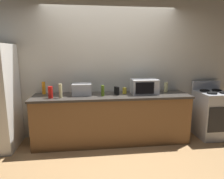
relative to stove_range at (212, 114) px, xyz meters
The scene contains 13 objects.
ground_plane 2.09m from the stove_range, 168.70° to the right, with size 8.00×8.00×0.00m, color #A87F51.
back_wall 2.23m from the stove_range, 168.41° to the left, with size 6.40×0.10×2.70m, color beige.
counter_run 2.00m from the stove_range, behind, with size 2.84×0.64×0.90m.
stove_range is the anchor object (origin of this frame).
microwave 1.50m from the stove_range, behind, with size 0.48×0.35×0.27m.
toaster_oven 2.60m from the stove_range, behind, with size 0.34×0.26×0.21m, color #B7BABF.
cordless_phone 1.98m from the stove_range, behind, with size 0.05×0.11×0.15m, color black.
bottle_vinegar 1.08m from the stove_range, behind, with size 0.07×0.07×0.19m, color beige.
bottle_hand_soap 2.95m from the stove_range, behind, with size 0.06×0.06×0.24m, color beige.
bottle_hot_sauce 3.11m from the stove_range, behind, with size 0.08×0.08×0.20m, color red.
bottle_dish_soap 3.30m from the stove_range, behind, with size 0.06×0.06×0.23m, color orange.
bottle_olive_oil 2.24m from the stove_range, behind, with size 0.06×0.06×0.19m, color #4C6B19.
mug_yellow 1.82m from the stove_range, behind, with size 0.08×0.08×0.11m, color yellow.
Camera 1 is at (-0.42, -3.05, 1.67)m, focal length 31.49 mm.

